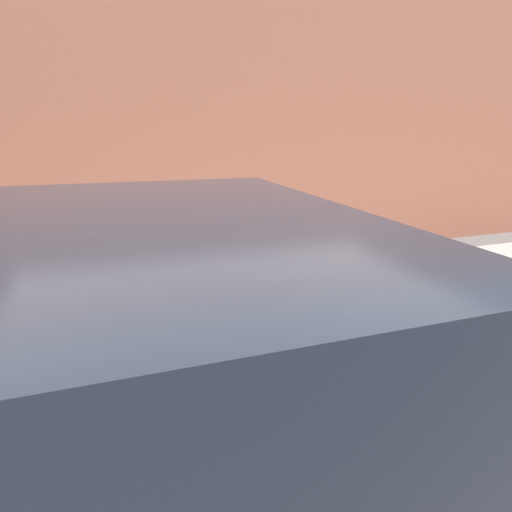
{
  "coord_description": "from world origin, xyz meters",
  "views": [
    {
      "loc": [
        -0.57,
        -1.61,
        2.04
      ],
      "look_at": [
        0.41,
        1.25,
        1.11
      ],
      "focal_mm": 28.0,
      "sensor_mm": 36.0,
      "label": 1
    }
  ],
  "objects": [
    {
      "name": "parking_meter",
      "position": [
        0.41,
        1.25,
        1.1
      ],
      "size": [
        0.2,
        0.16,
        1.39
      ],
      "color": "#2D2D30",
      "rests_on": "sidewalk"
    },
    {
      "name": "sidewalk",
      "position": [
        0.0,
        2.2,
        0.05
      ],
      "size": [
        24.0,
        2.8,
        0.11
      ],
      "color": "#BCB7AD",
      "rests_on": "ground_plane"
    },
    {
      "name": "building_facade",
      "position": [
        0.0,
        4.69,
        2.31
      ],
      "size": [
        24.0,
        0.3,
        4.63
      ],
      "color": "#935642",
      "rests_on": "ground_plane"
    }
  ]
}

